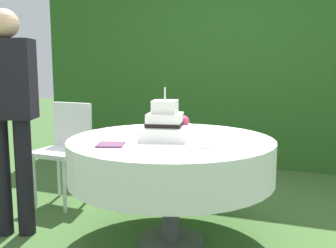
{
  "coord_description": "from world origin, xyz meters",
  "views": [
    {
      "loc": [
        0.85,
        -2.4,
        1.21
      ],
      "look_at": [
        -0.02,
        -0.02,
        0.83
      ],
      "focal_mm": 41.13,
      "sensor_mm": 36.0,
      "label": 1
    }
  ],
  "objects_px": {
    "serving_plate_far": "(206,146)",
    "standing_person": "(9,107)",
    "wedding_cake": "(165,125)",
    "cake_table": "(171,158)",
    "napkin_stack": "(111,145)",
    "serving_plate_near": "(153,130)",
    "garden_chair": "(66,143)"
  },
  "relations": [
    {
      "from": "serving_plate_far",
      "to": "garden_chair",
      "type": "relative_size",
      "value": 0.14
    },
    {
      "from": "garden_chair",
      "to": "standing_person",
      "type": "bearing_deg",
      "value": -86.25
    },
    {
      "from": "napkin_stack",
      "to": "garden_chair",
      "type": "relative_size",
      "value": 0.18
    },
    {
      "from": "serving_plate_near",
      "to": "standing_person",
      "type": "bearing_deg",
      "value": -149.66
    },
    {
      "from": "wedding_cake",
      "to": "napkin_stack",
      "type": "relative_size",
      "value": 2.32
    },
    {
      "from": "serving_plate_far",
      "to": "serving_plate_near",
      "type": "bearing_deg",
      "value": 140.28
    },
    {
      "from": "serving_plate_near",
      "to": "serving_plate_far",
      "type": "relative_size",
      "value": 1.12
    },
    {
      "from": "cake_table",
      "to": "serving_plate_near",
      "type": "relative_size",
      "value": 10.25
    },
    {
      "from": "garden_chair",
      "to": "wedding_cake",
      "type": "bearing_deg",
      "value": -23.09
    },
    {
      "from": "cake_table",
      "to": "wedding_cake",
      "type": "bearing_deg",
      "value": -131.81
    },
    {
      "from": "serving_plate_far",
      "to": "standing_person",
      "type": "height_order",
      "value": "standing_person"
    },
    {
      "from": "wedding_cake",
      "to": "serving_plate_far",
      "type": "relative_size",
      "value": 3.04
    },
    {
      "from": "cake_table",
      "to": "serving_plate_far",
      "type": "relative_size",
      "value": 11.5
    },
    {
      "from": "cake_table",
      "to": "serving_plate_near",
      "type": "xyz_separation_m",
      "value": [
        -0.23,
        0.24,
        0.14
      ]
    },
    {
      "from": "cake_table",
      "to": "serving_plate_far",
      "type": "height_order",
      "value": "serving_plate_far"
    },
    {
      "from": "cake_table",
      "to": "garden_chair",
      "type": "bearing_deg",
      "value": 158.74
    },
    {
      "from": "garden_chair",
      "to": "napkin_stack",
      "type": "bearing_deg",
      "value": -42.06
    },
    {
      "from": "serving_plate_far",
      "to": "standing_person",
      "type": "bearing_deg",
      "value": -176.98
    },
    {
      "from": "napkin_stack",
      "to": "standing_person",
      "type": "xyz_separation_m",
      "value": [
        -0.84,
        0.08,
        0.19
      ]
    },
    {
      "from": "garden_chair",
      "to": "serving_plate_far",
      "type": "bearing_deg",
      "value": -24.0
    },
    {
      "from": "cake_table",
      "to": "wedding_cake",
      "type": "height_order",
      "value": "wedding_cake"
    },
    {
      "from": "serving_plate_far",
      "to": "napkin_stack",
      "type": "xyz_separation_m",
      "value": [
        -0.56,
        -0.15,
        -0.0
      ]
    },
    {
      "from": "wedding_cake",
      "to": "napkin_stack",
      "type": "distance_m",
      "value": 0.41
    },
    {
      "from": "serving_plate_near",
      "to": "napkin_stack",
      "type": "xyz_separation_m",
      "value": [
        -0.03,
        -0.59,
        -0.0
      ]
    },
    {
      "from": "serving_plate_near",
      "to": "napkin_stack",
      "type": "bearing_deg",
      "value": -93.34
    },
    {
      "from": "serving_plate_near",
      "to": "garden_chair",
      "type": "xyz_separation_m",
      "value": [
        -0.92,
        0.21,
        -0.2
      ]
    },
    {
      "from": "cake_table",
      "to": "standing_person",
      "type": "xyz_separation_m",
      "value": [
        -1.11,
        -0.27,
        0.33
      ]
    },
    {
      "from": "napkin_stack",
      "to": "standing_person",
      "type": "bearing_deg",
      "value": 174.47
    },
    {
      "from": "serving_plate_near",
      "to": "serving_plate_far",
      "type": "height_order",
      "value": "same"
    },
    {
      "from": "wedding_cake",
      "to": "napkin_stack",
      "type": "xyz_separation_m",
      "value": [
        -0.24,
        -0.32,
        -0.09
      ]
    },
    {
      "from": "napkin_stack",
      "to": "garden_chair",
      "type": "distance_m",
      "value": 1.21
    },
    {
      "from": "garden_chair",
      "to": "serving_plate_near",
      "type": "bearing_deg",
      "value": -12.66
    }
  ]
}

